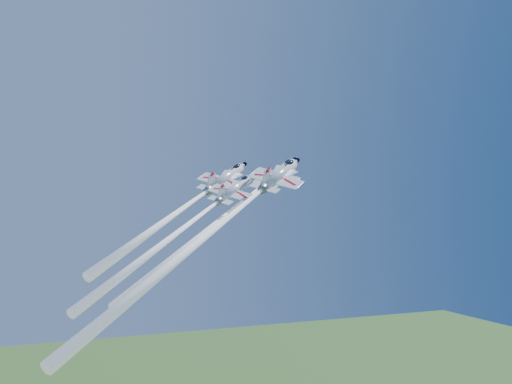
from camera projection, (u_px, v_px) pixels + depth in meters
name	position (u px, v px, depth m)	size (l,w,h in m)	color
jet_lead	(231.00, 212.00, 104.30)	(33.20, 32.83, 40.62)	white
jet_left	(186.00, 206.00, 104.58)	(27.80, 26.72, 30.40)	white
jet_right	(216.00, 227.00, 91.46)	(36.63, 36.48, 46.17)	white
jet_slot	(186.00, 226.00, 94.96)	(27.54, 27.05, 32.76)	white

